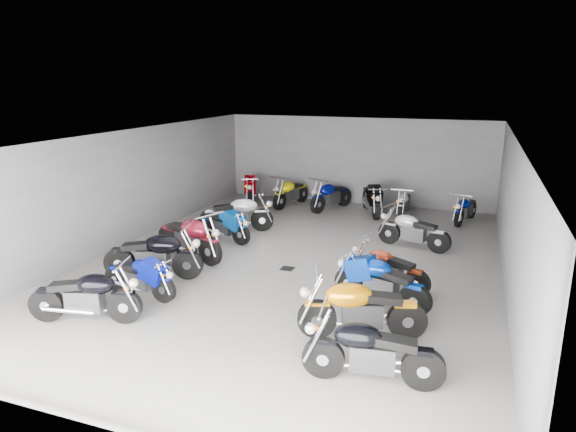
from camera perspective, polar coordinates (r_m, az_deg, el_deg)
name	(u,v)px	position (r m, az deg, el deg)	size (l,w,h in m)	color
ground	(294,262)	(13.22, 0.68, -5.16)	(14.00, 14.00, 0.00)	gray
wall_back	(357,161)	(19.38, 7.64, 6.07)	(10.00, 0.10, 3.20)	slate
wall_left	(127,188)	(15.13, -17.48, 3.03)	(0.10, 14.00, 3.20)	slate
wall_right	(512,220)	(12.11, 23.62, -0.40)	(0.10, 14.00, 3.20)	slate
ceiling	(294,136)	(12.48, 0.72, 8.86)	(10.00, 14.00, 0.04)	black
drain_grate	(287,269)	(12.78, -0.07, -5.86)	(0.32, 0.32, 0.01)	black
motorcycle_left_a	(86,296)	(10.65, -21.52, -8.30)	(2.15, 0.78, 0.97)	black
motorcycle_left_b	(140,277)	(11.49, -16.13, -6.50)	(1.90, 0.44, 0.84)	black
motorcycle_left_c	(154,255)	(12.42, -14.64, -4.24)	(2.31, 0.81, 1.04)	black
motorcycle_left_d	(189,237)	(13.56, -10.91, -2.35)	(2.30, 0.96, 1.05)	black
motorcycle_left_e	(224,225)	(14.94, -7.09, -0.98)	(1.92, 0.73, 0.87)	black
motorcycle_left_f	(237,214)	(15.78, -5.68, 0.21)	(2.16, 1.05, 1.01)	black
motorcycle_right_a	(371,352)	(8.17, 9.18, -14.70)	(2.18, 0.52, 0.96)	black
motorcycle_right_b	(360,309)	(9.42, 8.06, -10.21)	(2.26, 0.88, 1.03)	black
motorcycle_right_c	(380,282)	(10.75, 10.18, -7.25)	(2.12, 0.79, 0.96)	black
motorcycle_right_d	(388,268)	(11.68, 11.02, -5.74)	(1.90, 0.76, 0.87)	black
motorcycle_right_f	(413,231)	(14.57, 13.70, -1.60)	(2.05, 0.69, 0.92)	black
motorcycle_back_a	(251,188)	(19.63, -4.17, 3.16)	(1.02, 2.17, 1.00)	black
motorcycle_back_b	(291,192)	(18.92, 0.29, 2.64)	(0.67, 2.11, 0.94)	black
motorcycle_back_c	(331,196)	(18.40, 4.79, 2.27)	(1.00, 2.07, 0.96)	black
motorcycle_back_d	(372,198)	(17.99, 9.28, 1.94)	(1.05, 2.20, 1.02)	black
motorcycle_back_e	(404,203)	(18.01, 12.76, 1.45)	(0.37, 1.90, 0.83)	black
motorcycle_back_f	(466,209)	(17.67, 19.13, 0.74)	(0.65, 1.88, 0.84)	black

